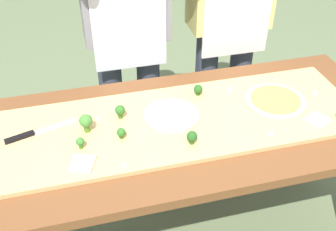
% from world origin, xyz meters
% --- Properties ---
extents(prep_table, '(1.71, 0.75, 0.78)m').
position_xyz_m(prep_table, '(0.00, 0.00, 0.67)').
color(prep_table, brown).
rests_on(prep_table, ground).
extents(cutting_board, '(1.48, 0.48, 0.02)m').
position_xyz_m(cutting_board, '(-0.03, 0.01, 0.79)').
color(cutting_board, tan).
rests_on(cutting_board, prep_table).
extents(chefs_knife, '(0.27, 0.10, 0.02)m').
position_xyz_m(chefs_knife, '(-0.60, 0.06, 0.80)').
color(chefs_knife, '#B7BABF').
rests_on(chefs_knife, cutting_board).
extents(pizza_whole_cheese_artichoke, '(0.23, 0.23, 0.02)m').
position_xyz_m(pizza_whole_cheese_artichoke, '(-0.05, 0.04, 0.80)').
color(pizza_whole_cheese_artichoke, beige).
rests_on(pizza_whole_cheese_artichoke, cutting_board).
extents(pizza_whole_pesto_green, '(0.25, 0.25, 0.02)m').
position_xyz_m(pizza_whole_pesto_green, '(0.40, 0.03, 0.80)').
color(pizza_whole_pesto_green, beige).
rests_on(pizza_whole_pesto_green, cutting_board).
extents(pizza_slice_near_right, '(0.10, 0.10, 0.01)m').
position_xyz_m(pizza_slice_near_right, '(-0.42, -0.15, 0.80)').
color(pizza_slice_near_right, beige).
rests_on(pizza_slice_near_right, cutting_board).
extents(pizza_slice_far_right, '(0.10, 0.10, 0.01)m').
position_xyz_m(pizza_slice_far_right, '(0.50, -0.14, 0.80)').
color(pizza_slice_far_right, beige).
rests_on(pizza_slice_far_right, cutting_board).
extents(broccoli_floret_center_right, '(0.03, 0.03, 0.05)m').
position_xyz_m(broccoli_floret_center_right, '(-0.42, -0.06, 0.83)').
color(broccoli_floret_center_right, '#3F7220').
rests_on(broccoli_floret_center_right, cutting_board).
extents(broccoli_floret_front_mid, '(0.04, 0.04, 0.05)m').
position_xyz_m(broccoli_floret_front_mid, '(0.10, 0.16, 0.82)').
color(broccoli_floret_front_mid, '#2C5915').
rests_on(broccoli_floret_front_mid, cutting_board).
extents(broccoli_floret_front_left, '(0.03, 0.03, 0.04)m').
position_xyz_m(broccoli_floret_front_left, '(-0.27, -0.04, 0.82)').
color(broccoli_floret_front_left, '#366618').
rests_on(broccoli_floret_front_left, cutting_board).
extents(broccoli_floret_back_mid, '(0.04, 0.04, 0.06)m').
position_xyz_m(broccoli_floret_back_mid, '(-0.25, 0.08, 0.83)').
color(broccoli_floret_back_mid, '#366618').
rests_on(broccoli_floret_back_mid, cutting_board).
extents(broccoli_floret_center_left, '(0.04, 0.04, 0.05)m').
position_xyz_m(broccoli_floret_center_left, '(-0.02, -0.14, 0.83)').
color(broccoli_floret_center_left, '#2C5915').
rests_on(broccoli_floret_center_left, cutting_board).
extents(broccoli_floret_back_left, '(0.05, 0.05, 0.08)m').
position_xyz_m(broccoli_floret_back_left, '(-0.39, 0.03, 0.84)').
color(broccoli_floret_back_left, '#487A23').
rests_on(broccoli_floret_back_left, cutting_board).
extents(cheese_crumble_a, '(0.02, 0.02, 0.02)m').
position_xyz_m(cheese_crumble_a, '(0.59, 0.04, 0.81)').
color(cheese_crumble_a, silver).
rests_on(cheese_crumble_a, cutting_board).
extents(cheese_crumble_b, '(0.02, 0.02, 0.01)m').
position_xyz_m(cheese_crumble_b, '(-0.29, -0.20, 0.80)').
color(cheese_crumble_b, white).
rests_on(cheese_crumble_b, cutting_board).
extents(cheese_crumble_c, '(0.02, 0.02, 0.02)m').
position_xyz_m(cheese_crumble_c, '(0.24, 0.15, 0.81)').
color(cheese_crumble_c, silver).
rests_on(cheese_crumble_c, cutting_board).
extents(cheese_crumble_d, '(0.02, 0.02, 0.01)m').
position_xyz_m(cheese_crumble_d, '(0.28, -0.17, 0.80)').
color(cheese_crumble_d, white).
rests_on(cheese_crumble_d, cutting_board).
extents(cheese_crumble_e, '(0.02, 0.02, 0.01)m').
position_xyz_m(cheese_crumble_e, '(-0.34, 0.08, 0.80)').
color(cheese_crumble_e, silver).
rests_on(cheese_crumble_e, cutting_board).
extents(cook_left, '(0.54, 0.39, 1.67)m').
position_xyz_m(cook_left, '(-0.13, 0.57, 1.00)').
color(cook_left, '#333847').
rests_on(cook_left, ground).
extents(cook_right, '(0.54, 0.39, 1.67)m').
position_xyz_m(cook_right, '(0.39, 0.57, 1.00)').
color(cook_right, '#333847').
rests_on(cook_right, ground).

